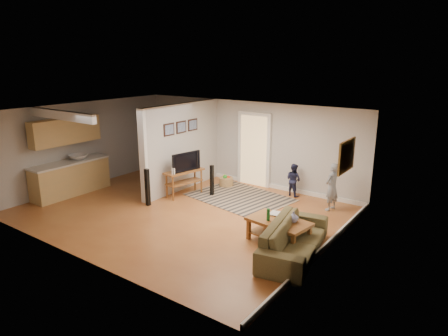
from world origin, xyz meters
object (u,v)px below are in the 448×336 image
(sofa, at_px, (293,254))
(toy_basket, at_px, (226,181))
(tv_console, at_px, (184,173))
(speaker_left, at_px, (147,187))
(toddler, at_px, (293,195))
(coffee_table, at_px, (280,225))
(child, at_px, (330,210))
(speaker_right, at_px, (212,180))

(sofa, bearing_deg, toy_basket, 41.08)
(tv_console, xyz_separation_m, toy_basket, (0.45, 1.38, -0.51))
(speaker_left, xyz_separation_m, toddler, (2.74, 2.90, -0.49))
(speaker_left, distance_m, toy_basket, 2.65)
(coffee_table, bearing_deg, child, 85.71)
(toddler, bearing_deg, tv_console, 49.45)
(coffee_table, relative_size, speaker_right, 1.55)
(child, bearing_deg, sofa, 18.54)
(toy_basket, xyz_separation_m, child, (3.29, -0.07, -0.15))
(coffee_table, relative_size, toy_basket, 3.34)
(sofa, xyz_separation_m, coffee_table, (-0.48, 0.31, 0.39))
(sofa, distance_m, speaker_left, 4.34)
(sofa, bearing_deg, toddler, 15.26)
(speaker_left, height_order, toy_basket, speaker_left)
(sofa, height_order, tv_console, tv_console)
(coffee_table, bearing_deg, tv_console, 162.60)
(coffee_table, relative_size, tv_console, 1.11)
(speaker_left, distance_m, speaker_right, 1.83)
(sofa, distance_m, child, 2.74)
(speaker_right, distance_m, child, 3.26)
(child, height_order, toddler, child)
(sofa, relative_size, toddler, 2.47)
(tv_console, xyz_separation_m, child, (3.74, 1.30, -0.66))
(tv_console, bearing_deg, speaker_right, 47.51)
(toy_basket, bearing_deg, tv_console, -107.99)
(coffee_table, bearing_deg, toy_basket, 141.29)
(tv_console, relative_size, child, 0.99)
(sofa, xyz_separation_m, child, (-0.30, 2.73, 0.00))
(speaker_left, relative_size, speaker_right, 1.13)
(child, xyz_separation_m, toddler, (-1.26, 0.45, 0.00))
(sofa, height_order, toy_basket, toy_basket)
(coffee_table, xyz_separation_m, tv_console, (-3.56, 1.11, 0.27))
(tv_console, height_order, speaker_right, tv_console)
(child, bearing_deg, tv_console, -58.51)
(speaker_right, height_order, child, speaker_right)
(coffee_table, distance_m, tv_console, 3.74)
(sofa, relative_size, speaker_right, 2.60)
(speaker_right, xyz_separation_m, child, (3.12, 0.85, -0.44))
(child, relative_size, toddler, 1.33)
(tv_console, bearing_deg, coffee_table, -5.98)
(coffee_table, xyz_separation_m, speaker_left, (-3.82, -0.03, 0.11))
(coffee_table, bearing_deg, toddler, 110.71)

